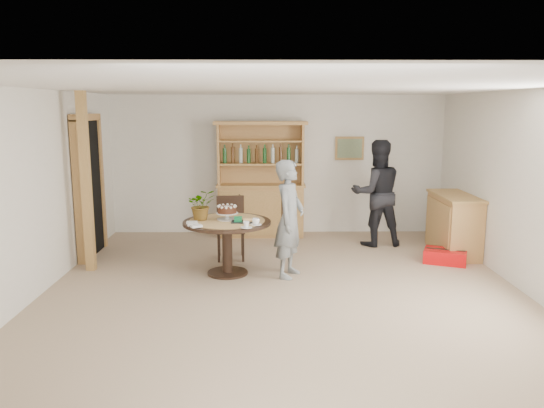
{
  "coord_description": "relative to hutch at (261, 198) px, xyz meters",
  "views": [
    {
      "loc": [
        -0.22,
        -6.08,
        2.28
      ],
      "look_at": [
        -0.14,
        0.63,
        1.05
      ],
      "focal_mm": 35.0,
      "sensor_mm": 36.0,
      "label": 1
    }
  ],
  "objects": [
    {
      "name": "dining_table",
      "position": [
        -0.45,
        -2.25,
        -0.08
      ],
      "size": [
        1.2,
        1.2,
        0.76
      ],
      "color": "black",
      "rests_on": "ground"
    },
    {
      "name": "gift_tray",
      "position": [
        -0.23,
        -2.38,
        0.1
      ],
      "size": [
        0.3,
        0.2,
        0.08
      ],
      "color": "black",
      "rests_on": "dining_table"
    },
    {
      "name": "napkins",
      "position": [
        -0.86,
        -2.56,
        0.09
      ],
      "size": [
        0.24,
        0.33,
        0.03
      ],
      "color": "white",
      "rests_on": "dining_table"
    },
    {
      "name": "coffee_cup_b",
      "position": [
        -0.17,
        -2.7,
        0.11
      ],
      "size": [
        0.15,
        0.15,
        0.08
      ],
      "color": "white",
      "rests_on": "dining_table"
    },
    {
      "name": "red_suitcase",
      "position": [
        2.75,
        -1.76,
        -0.59
      ],
      "size": [
        0.71,
        0.6,
        0.21
      ],
      "rotation": [
        0.0,
        0.0,
        -0.39
      ],
      "color": "red",
      "rests_on": "ground"
    },
    {
      "name": "doorway",
      "position": [
        -2.63,
        -1.24,
        0.42
      ],
      "size": [
        0.13,
        1.1,
        2.18
      ],
      "color": "black",
      "rests_on": "ground"
    },
    {
      "name": "coffee_cup_a",
      "position": [
        -0.05,
        -2.53,
        0.11
      ],
      "size": [
        0.15,
        0.15,
        0.09
      ],
      "color": "white",
      "rests_on": "dining_table"
    },
    {
      "name": "dining_chair",
      "position": [
        -0.45,
        -1.42,
        -0.15
      ],
      "size": [
        0.45,
        0.45,
        0.95
      ],
      "rotation": [
        0.0,
        0.0,
        0.07
      ],
      "color": "black",
      "rests_on": "ground"
    },
    {
      "name": "ground",
      "position": [
        0.3,
        -3.24,
        -0.69
      ],
      "size": [
        7.0,
        7.0,
        0.0
      ],
      "primitive_type": "plane",
      "color": "tan",
      "rests_on": "ground"
    },
    {
      "name": "hutch",
      "position": [
        0.0,
        0.0,
        0.0
      ],
      "size": [
        1.62,
        0.54,
        2.04
      ],
      "color": "tan",
      "rests_on": "ground"
    },
    {
      "name": "teen_boy",
      "position": [
        0.4,
        -2.35,
        0.11
      ],
      "size": [
        0.57,
        0.68,
        1.59
      ],
      "primitive_type": "imported",
      "rotation": [
        0.0,
        0.0,
        1.2
      ],
      "color": "slate",
      "rests_on": "ground"
    },
    {
      "name": "room_shell",
      "position": [
        0.3,
        -3.23,
        1.05
      ],
      "size": [
        6.04,
        7.04,
        2.52
      ],
      "color": "white",
      "rests_on": "ground"
    },
    {
      "name": "adult_person",
      "position": [
        1.92,
        -0.71,
        0.19
      ],
      "size": [
        0.92,
        0.76,
        1.76
      ],
      "primitive_type": "imported",
      "rotation": [
        0.0,
        0.0,
        3.25
      ],
      "color": "black",
      "rests_on": "ground"
    },
    {
      "name": "birthday_cake",
      "position": [
        -0.45,
        -2.2,
        0.19
      ],
      "size": [
        0.3,
        0.3,
        0.2
      ],
      "color": "white",
      "rests_on": "dining_table"
    },
    {
      "name": "sideboard",
      "position": [
        3.04,
        -1.24,
        -0.22
      ],
      "size": [
        0.54,
        1.26,
        0.94
      ],
      "color": "tan",
      "rests_on": "ground"
    },
    {
      "name": "pine_post",
      "position": [
        -2.4,
        -2.04,
        0.56
      ],
      "size": [
        0.12,
        0.12,
        2.5
      ],
      "primitive_type": "cube",
      "color": "tan",
      "rests_on": "ground"
    },
    {
      "name": "flower_vase",
      "position": [
        -0.8,
        -2.2,
        0.28
      ],
      "size": [
        0.47,
        0.44,
        0.42
      ],
      "primitive_type": "imported",
      "rotation": [
        0.0,
        0.0,
        0.35
      ],
      "color": "#3F7233",
      "rests_on": "dining_table"
    }
  ]
}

